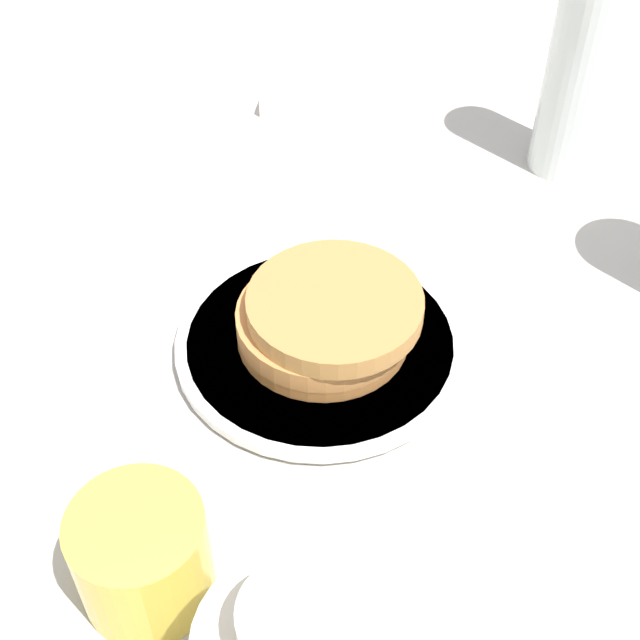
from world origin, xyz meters
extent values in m
plane|color=#BCB7AD|center=(0.00, 0.00, 0.00)|extent=(4.00, 4.00, 0.00)
cylinder|color=white|center=(0.01, -0.02, 0.01)|extent=(0.20, 0.20, 0.01)
cylinder|color=white|center=(0.01, -0.02, 0.01)|extent=(0.22, 0.22, 0.01)
cylinder|color=#C0793D|center=(0.01, -0.02, 0.02)|extent=(0.13, 0.13, 0.01)
cylinder|color=#CE8849|center=(0.01, -0.02, 0.03)|extent=(0.13, 0.13, 0.02)
cylinder|color=#B98144|center=(0.00, -0.02, 0.05)|extent=(0.13, 0.13, 0.02)
cylinder|color=yellow|center=(0.16, 0.15, 0.04)|extent=(0.08, 0.08, 0.07)
cylinder|color=beige|center=(0.08, 0.25, 0.12)|extent=(0.06, 0.06, 0.03)
cylinder|color=silver|center=(-0.27, -0.21, 0.11)|extent=(0.06, 0.06, 0.22)
cube|color=white|center=(-0.07, -0.39, 0.01)|extent=(0.15, 0.15, 0.02)
camera|label=1|loc=(0.11, 0.44, 0.51)|focal=50.00mm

